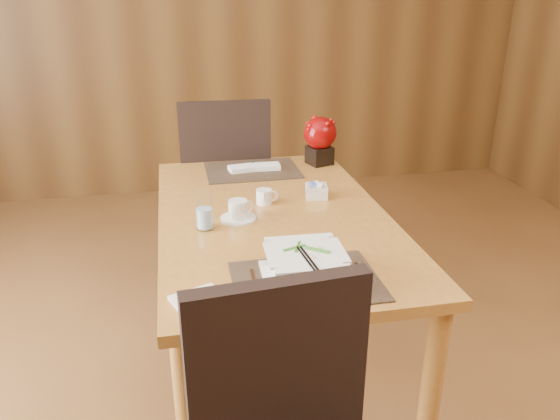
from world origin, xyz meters
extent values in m
cube|color=brown|center=(0.00, 3.00, 1.40)|extent=(5.00, 0.02, 2.80)
cube|color=#AC742F|center=(0.00, 0.60, 0.73)|extent=(0.90, 1.50, 0.04)
cylinder|color=#AC742F|center=(-0.39, 1.29, 0.35)|extent=(0.07, 0.07, 0.71)
cylinder|color=#AC742F|center=(0.39, -0.09, 0.35)|extent=(0.07, 0.07, 0.71)
cylinder|color=#AC742F|center=(0.39, 1.29, 0.35)|extent=(0.07, 0.07, 0.71)
cube|color=black|center=(0.00, 0.05, 0.75)|extent=(0.45, 0.33, 0.01)
cube|color=black|center=(0.00, 1.15, 0.75)|extent=(0.45, 0.33, 0.01)
cube|color=white|center=(0.00, 0.05, 0.76)|extent=(0.27, 0.27, 0.01)
cube|color=white|center=(0.00, 0.05, 0.80)|extent=(0.19, 0.19, 0.09)
cylinder|color=#CEC06F|center=(0.00, 0.05, 0.81)|extent=(0.17, 0.17, 0.07)
cylinder|color=white|center=(-0.14, 0.57, 0.75)|extent=(0.14, 0.14, 0.01)
cylinder|color=white|center=(-0.14, 0.57, 0.79)|extent=(0.09, 0.09, 0.07)
cylinder|color=black|center=(-0.14, 0.57, 0.82)|extent=(0.07, 0.07, 0.01)
cylinder|color=silver|center=(-0.28, 0.51, 0.83)|extent=(0.07, 0.07, 0.15)
cube|color=white|center=(0.22, 0.74, 0.78)|extent=(0.10, 0.10, 0.05)
cube|color=black|center=(0.35, 1.20, 0.80)|extent=(0.14, 0.14, 0.09)
sphere|color=#880505|center=(0.35, 1.20, 0.91)|extent=(0.16, 0.16, 0.16)
cube|color=white|center=(-0.33, -0.01, 0.75)|extent=(0.19, 0.19, 0.01)
cube|color=black|center=(-0.17, -0.34, 0.74)|extent=(0.44, 0.09, 0.50)
cube|color=black|center=(-0.10, 1.59, 0.49)|extent=(0.50, 0.50, 0.06)
cube|color=black|center=(-0.11, 1.36, 0.79)|extent=(0.47, 0.06, 0.53)
cylinder|color=black|center=(0.10, 1.79, 0.23)|extent=(0.04, 0.04, 0.46)
cylinder|color=black|center=(0.10, 1.38, 0.23)|extent=(0.04, 0.04, 0.46)
cylinder|color=black|center=(-0.30, 1.79, 0.23)|extent=(0.04, 0.04, 0.46)
cylinder|color=black|center=(-0.31, 1.39, 0.23)|extent=(0.04, 0.04, 0.46)
camera|label=1|loc=(-0.37, -1.37, 1.60)|focal=35.00mm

